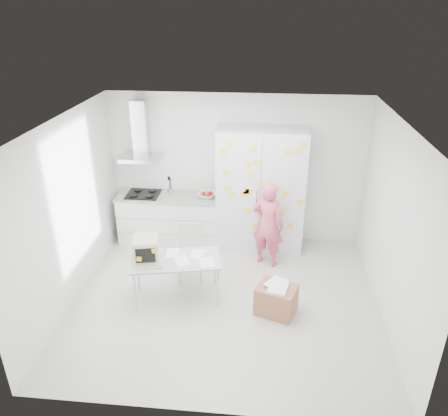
# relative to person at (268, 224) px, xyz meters

# --- Properties ---
(floor) EXTENTS (4.50, 4.00, 0.02)m
(floor) POSITION_rel_person_xyz_m (-0.60, -1.10, -0.75)
(floor) COLOR silver
(floor) RESTS_ON ground
(walls) EXTENTS (4.52, 4.01, 2.70)m
(walls) POSITION_rel_person_xyz_m (-0.60, -0.38, 0.61)
(walls) COLOR white
(walls) RESTS_ON ground
(ceiling) EXTENTS (4.50, 4.00, 0.02)m
(ceiling) POSITION_rel_person_xyz_m (-0.60, -1.10, 1.96)
(ceiling) COLOR white
(ceiling) RESTS_ON walls
(counter_run) EXTENTS (1.84, 0.63, 1.28)m
(counter_run) POSITION_rel_person_xyz_m (-1.80, 0.60, -0.27)
(counter_run) COLOR white
(counter_run) RESTS_ON ground
(range_hood) EXTENTS (0.70, 0.48, 1.01)m
(range_hood) POSITION_rel_person_xyz_m (-2.25, 0.74, 1.22)
(range_hood) COLOR silver
(range_hood) RESTS_ON walls
(tall_cabinet) EXTENTS (1.50, 0.68, 2.20)m
(tall_cabinet) POSITION_rel_person_xyz_m (-0.15, 0.57, 0.36)
(tall_cabinet) COLOR silver
(tall_cabinet) RESTS_ON ground
(person) EXTENTS (0.63, 0.53, 1.48)m
(person) POSITION_rel_person_xyz_m (0.00, 0.00, 0.00)
(person) COLOR #D8546C
(person) RESTS_ON ground
(desk) EXTENTS (1.39, 0.89, 1.02)m
(desk) POSITION_rel_person_xyz_m (-1.59, -1.15, 0.04)
(desk) COLOR #B0B7BB
(desk) RESTS_ON ground
(chair) EXTENTS (0.45, 0.45, 0.92)m
(chair) POSITION_rel_person_xyz_m (-1.21, -0.51, -0.22)
(chair) COLOR silver
(chair) RESTS_ON ground
(cardboard_box) EXTENTS (0.65, 0.58, 0.47)m
(cardboard_box) POSITION_rel_person_xyz_m (0.15, -1.31, -0.52)
(cardboard_box) COLOR #A76A48
(cardboard_box) RESTS_ON ground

